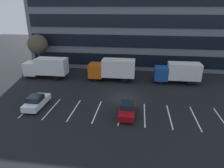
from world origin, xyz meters
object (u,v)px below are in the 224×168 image
at_px(bare_tree, 38,44).
at_px(box_truck_blue, 178,72).
at_px(box_truck_white, 47,67).
at_px(sedan_white, 37,102).
at_px(box_truck_orange, 113,69).
at_px(sedan_maroon, 127,109).

bearing_deg(bare_tree, box_truck_blue, -8.16).
relative_size(box_truck_white, bare_tree, 1.09).
bearing_deg(box_truck_white, bare_tree, 128.65).
bearing_deg(bare_tree, sedan_white, -65.56).
xyz_separation_m(box_truck_orange, sedan_white, (-7.98, -10.84, -1.29)).
xyz_separation_m(sedan_white, bare_tree, (-6.63, 14.58, 4.29)).
bearing_deg(sedan_white, box_truck_blue, 30.68).
xyz_separation_m(box_truck_white, sedan_white, (3.42, -10.57, -1.23)).
bearing_deg(box_truck_blue, sedan_white, -149.32).
height_order(box_truck_orange, box_truck_white, box_truck_orange).
bearing_deg(sedan_white, box_truck_white, 107.93).
xyz_separation_m(box_truck_blue, bare_tree, (-25.13, 3.60, 3.14)).
xyz_separation_m(box_truck_blue, sedan_white, (-18.50, -10.98, -1.16)).
distance_m(box_truck_orange, sedan_maroon, 11.82).
bearing_deg(box_truck_white, sedan_maroon, -37.10).
distance_m(box_truck_orange, bare_tree, 15.37).
xyz_separation_m(box_truck_orange, sedan_maroon, (3.19, -11.30, -1.33)).
bearing_deg(box_truck_orange, sedan_maroon, -74.25).
height_order(box_truck_blue, sedan_maroon, box_truck_blue).
height_order(box_truck_blue, box_truck_white, box_truck_white).
height_order(box_truck_white, bare_tree, bare_tree).
distance_m(box_truck_white, sedan_maroon, 18.33).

